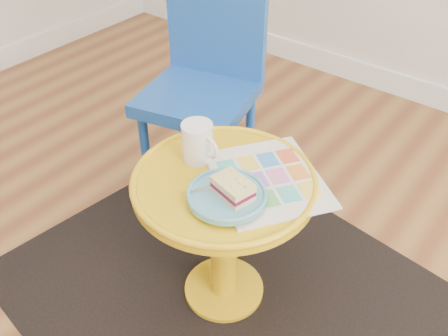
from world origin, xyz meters
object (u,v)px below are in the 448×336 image
Objects in this scene: chair at (205,76)px; side_table at (224,216)px; mug at (198,141)px; plate at (227,196)px; newspaper at (268,179)px.

side_table is at bearing -60.05° from chair.
mug is 0.62× the size of plate.
plate is (0.06, -0.06, 0.15)m from side_table.
chair reaches higher than newspaper.
mug is (0.30, -0.38, 0.06)m from chair.
chair is 0.49m from mug.
side_table is 0.59m from chair.
side_table is 1.54× the size of newspaper.
chair reaches higher than mug.
mug is at bearing -133.25° from newspaper.
chair is 2.57× the size of newspaper.
chair is (-0.41, 0.41, 0.14)m from side_table.
mug is at bearing -67.22° from chair.
mug reaches higher than newspaper.
plate reaches higher than side_table.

